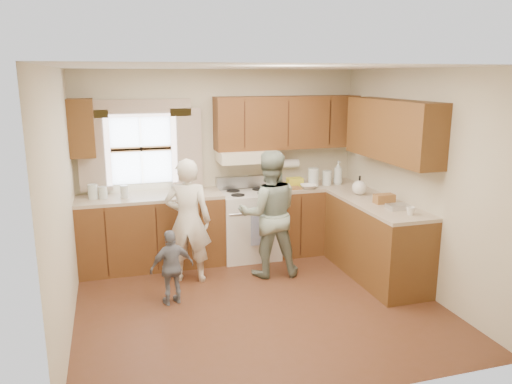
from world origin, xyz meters
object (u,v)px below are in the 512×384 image
object	(u,v)px
stove	(248,223)
child	(172,267)
woman_right	(269,214)
woman_left	(188,221)

from	to	relation	value
stove	child	xyz separation A→B (m)	(-1.18, -1.17, -0.05)
stove	child	size ratio (longest dim) A/B	1.29
child	stove	bearing A→B (deg)	-147.72
stove	child	world-z (taller)	stove
woman_right	child	distance (m)	1.39
stove	woman_right	world-z (taller)	woman_right
woman_left	woman_right	size ratio (longest dim) A/B	0.96
woman_left	child	distance (m)	0.72
woman_right	child	size ratio (longest dim) A/B	1.88
child	woman_right	bearing A→B (deg)	-171.18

